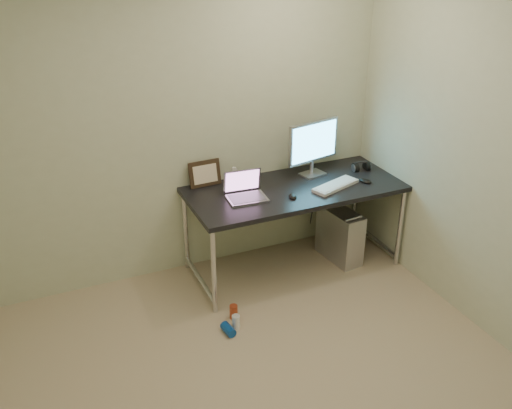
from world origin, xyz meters
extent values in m
plane|color=tan|center=(0.00, 0.00, 0.00)|extent=(3.50, 3.50, 0.00)
cube|color=beige|center=(0.00, 1.75, 1.25)|extent=(3.50, 0.02, 2.50)
cube|color=black|center=(0.87, 1.37, 0.73)|extent=(1.76, 0.77, 0.04)
cylinder|color=silver|center=(0.03, 1.02, 0.35)|extent=(0.04, 0.04, 0.71)
cylinder|color=silver|center=(0.03, 1.71, 0.35)|extent=(0.04, 0.04, 0.71)
cylinder|color=silver|center=(1.71, 1.02, 0.35)|extent=(0.04, 0.04, 0.71)
cylinder|color=silver|center=(1.71, 1.71, 0.35)|extent=(0.04, 0.04, 0.71)
cylinder|color=silver|center=(0.03, 1.37, 0.08)|extent=(0.04, 0.69, 0.04)
cylinder|color=silver|center=(1.71, 1.37, 0.08)|extent=(0.04, 0.69, 0.04)
cube|color=#B4B3B8|center=(1.31, 1.32, 0.23)|extent=(0.25, 0.47, 0.46)
cylinder|color=#B0AFB6|center=(1.31, 1.13, 0.48)|extent=(0.17, 0.04, 0.02)
cylinder|color=#B0AFB6|center=(1.31, 1.50, 0.48)|extent=(0.17, 0.04, 0.02)
cylinder|color=black|center=(1.26, 1.70, 0.40)|extent=(0.01, 0.16, 0.69)
cylinder|color=black|center=(1.35, 1.68, 0.38)|extent=(0.02, 0.11, 0.71)
cylinder|color=#AC3F21|center=(0.13, 0.89, 0.06)|extent=(0.08, 0.08, 0.11)
cylinder|color=white|center=(0.10, 0.77, 0.05)|extent=(0.08, 0.08, 0.11)
cylinder|color=#0F449D|center=(0.03, 0.74, 0.03)|extent=(0.08, 0.13, 0.07)
cube|color=#B0AFB6|center=(0.43, 1.31, 0.76)|extent=(0.32, 0.24, 0.02)
cube|color=slate|center=(0.43, 1.31, 0.77)|extent=(0.28, 0.20, 0.00)
cube|color=gray|center=(0.43, 1.43, 0.86)|extent=(0.30, 0.07, 0.19)
cube|color=#7A4C74|center=(0.43, 1.42, 0.86)|extent=(0.27, 0.05, 0.17)
cube|color=#B0AFB6|center=(1.13, 1.53, 0.76)|extent=(0.23, 0.19, 0.01)
cylinder|color=#B0AFB6|center=(1.13, 1.55, 0.82)|extent=(0.03, 0.03, 0.11)
cube|color=#B0AFB6|center=(1.13, 1.54, 1.05)|extent=(0.50, 0.14, 0.35)
cube|color=#51C9FC|center=(1.13, 1.52, 1.05)|extent=(0.45, 0.10, 0.30)
cube|color=silver|center=(1.17, 1.23, 0.76)|extent=(0.45, 0.27, 0.03)
ellipsoid|color=black|center=(1.45, 1.22, 0.77)|extent=(0.10, 0.13, 0.04)
ellipsoid|color=black|center=(0.77, 1.20, 0.77)|extent=(0.09, 0.11, 0.03)
cylinder|color=black|center=(1.51, 1.45, 0.78)|extent=(0.05, 0.09, 0.09)
cylinder|color=black|center=(1.62, 1.45, 0.78)|extent=(0.05, 0.09, 0.09)
cube|color=black|center=(1.56, 1.45, 0.82)|extent=(0.12, 0.03, 0.01)
cube|color=black|center=(0.22, 1.69, 0.86)|extent=(0.27, 0.09, 0.21)
cylinder|color=silver|center=(0.46, 1.66, 0.80)|extent=(0.01, 0.01, 0.10)
cylinder|color=silver|center=(0.46, 1.66, 0.86)|extent=(0.05, 0.04, 0.04)
camera|label=1|loc=(-1.13, -2.36, 2.67)|focal=40.00mm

